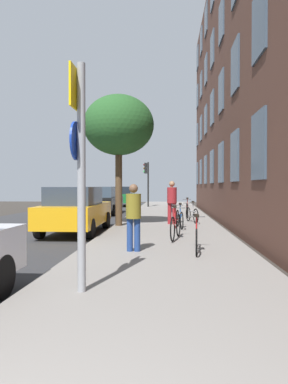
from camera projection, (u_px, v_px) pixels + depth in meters
ground_plane at (91, 222)px, 15.78m from camera, size 41.80×41.80×0.00m
road_asphalt at (46, 222)px, 15.93m from camera, size 7.00×38.00×0.01m
sidewalk at (167, 222)px, 15.52m from camera, size 4.20×38.00×0.12m
building_facade at (228, 71)px, 14.73m from camera, size 0.56×27.00×13.14m
sign_post at (80, 159)px, 4.98m from camera, size 0.15×0.60×3.31m
traffic_light at (147, 176)px, 25.90m from camera, size 0.43×0.24×3.35m
tree_near at (119, 126)px, 13.37m from camera, size 2.74×2.74×5.08m
bicycle_0 at (196, 237)px, 8.01m from camera, size 0.42×1.60×0.89m
bicycle_1 at (176, 226)px, 9.97m from camera, size 0.48×1.71×0.99m
bicycle_2 at (180, 218)px, 12.65m from camera, size 0.42×1.58×0.93m
bicycle_3 at (192, 214)px, 14.58m from camera, size 0.56×1.60×0.91m
bicycle_4 at (187, 210)px, 17.00m from camera, size 0.42×1.67×0.98m
pedestrian_0 at (134, 213)px, 8.10m from camera, size 0.50×0.50×1.59m
pedestrian_1 at (172, 199)px, 13.96m from camera, size 0.43×0.43×1.75m
pedestrian_2 at (171, 197)px, 20.24m from camera, size 0.38×0.38×1.53m
car_1 at (76, 209)px, 12.02m from camera, size 1.83×4.27×1.62m
car_2 at (102, 200)px, 20.38m from camera, size 1.89×4.29×1.62m
car_3 at (123, 196)px, 28.69m from camera, size 1.84×4.01×1.62m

